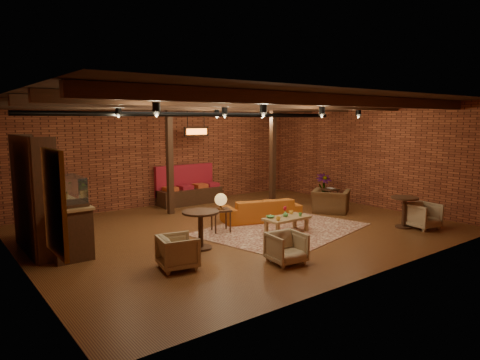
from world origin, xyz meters
TOP-DOWN VIEW (x-y plane):
  - floor at (0.00, 0.00)m, footprint 10.00×10.00m
  - ceiling at (0.00, 0.00)m, footprint 10.00×8.00m
  - wall_back at (0.00, 4.00)m, footprint 10.00×0.02m
  - wall_front at (0.00, -4.00)m, footprint 10.00×0.02m
  - wall_left at (-5.00, 0.00)m, footprint 0.02×8.00m
  - wall_right at (5.00, 0.00)m, footprint 0.02×8.00m
  - ceiling_beams at (0.00, 0.00)m, footprint 9.80×6.40m
  - ceiling_pipe at (0.00, 1.60)m, footprint 9.60×0.12m
  - post_left at (-0.60, 2.60)m, footprint 0.16×0.16m
  - post_right at (2.80, 2.00)m, footprint 0.16×0.16m
  - service_counter at (-4.10, 1.00)m, footprint 0.80×2.50m
  - plant_counter at (-4.00, 1.20)m, footprint 0.35×0.39m
  - shelving_hutch at (-4.50, 1.10)m, footprint 0.52×2.00m
  - chalkboard_menu at (-4.93, -2.30)m, footprint 0.08×0.96m
  - banquette at (0.60, 3.55)m, footprint 2.10×0.70m
  - service_sign at (0.60, 3.10)m, footprint 0.86×0.06m
  - ceiling_spotlights at (0.00, 0.00)m, footprint 6.40×4.40m
  - rug at (0.74, -0.69)m, footprint 4.45×3.76m
  - sofa at (0.92, 0.33)m, footprint 2.25×1.41m
  - coffee_table at (0.59, -1.00)m, footprint 1.15×0.58m
  - side_table_lamp at (-0.59, 0.05)m, footprint 0.58×0.58m
  - round_table_left at (-1.72, -0.84)m, footprint 0.78×0.78m
  - armchair_a at (-2.70, -1.61)m, footprint 0.74×0.77m
  - armchair_b at (-0.91, -2.60)m, footprint 0.70×0.67m
  - armchair_right at (3.25, -0.09)m, footprint 1.11×1.22m
  - side_table_book at (4.09, 0.70)m, footprint 0.47×0.47m
  - round_table_right at (3.32, -2.42)m, footprint 0.67×0.67m
  - armchair_far at (3.65, -2.75)m, footprint 0.77×0.73m
  - plant_tall at (4.21, 1.08)m, footprint 2.05×2.05m

SIDE VIEW (x-z plane):
  - floor at x=0.00m, z-range 0.00..0.00m
  - rug at x=0.74m, z-range 0.00..0.01m
  - sofa at x=0.92m, z-range 0.00..0.61m
  - armchair_b at x=-0.91m, z-range 0.00..0.65m
  - armchair_a at x=-2.70m, z-range 0.00..0.68m
  - coffee_table at x=0.59m, z-range 0.03..0.67m
  - armchair_far at x=3.65m, z-range 0.00..0.71m
  - armchair_right at x=3.25m, z-range 0.00..0.90m
  - side_table_book at x=4.09m, z-range 0.21..0.75m
  - banquette at x=0.60m, z-range 0.00..1.00m
  - round_table_right at x=3.32m, z-range 0.13..0.92m
  - round_table_left at x=-1.72m, z-range 0.14..0.96m
  - side_table_lamp at x=-0.59m, z-range 0.25..1.20m
  - service_counter at x=-4.10m, z-range 0.00..1.60m
  - shelving_hutch at x=-4.50m, z-range 0.00..2.40m
  - plant_counter at x=-4.00m, z-range 1.07..1.37m
  - plant_tall at x=4.21m, z-range 0.00..2.87m
  - wall_back at x=0.00m, z-range 0.00..3.20m
  - wall_front at x=0.00m, z-range 0.00..3.20m
  - wall_left at x=-5.00m, z-range 0.00..3.20m
  - wall_right at x=5.00m, z-range 0.00..3.20m
  - post_left at x=-0.60m, z-range 0.00..3.20m
  - post_right at x=2.80m, z-range 0.00..3.20m
  - chalkboard_menu at x=-4.93m, z-range 0.87..2.33m
  - service_sign at x=0.60m, z-range 2.20..2.50m
  - ceiling_pipe at x=0.00m, z-range 2.79..2.91m
  - ceiling_spotlights at x=0.00m, z-range 2.72..3.00m
  - ceiling_beams at x=0.00m, z-range 2.97..3.19m
  - ceiling at x=0.00m, z-range 3.19..3.21m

